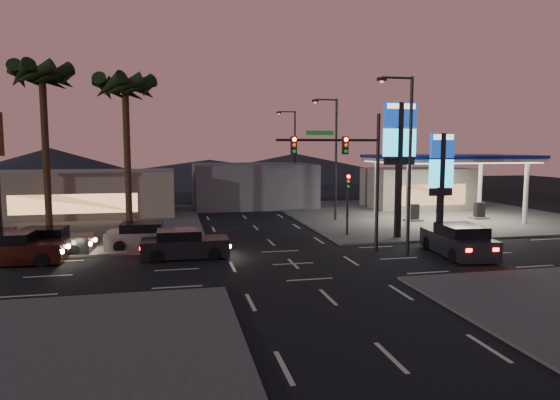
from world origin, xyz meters
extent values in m
plane|color=black|center=(0.00, 0.00, 0.00)|extent=(140.00, 140.00, 0.00)
cube|color=#47443F|center=(16.00, 16.00, 0.06)|extent=(24.00, 24.00, 0.12)
cube|color=#47443F|center=(-16.00, 16.00, 0.06)|extent=(24.00, 24.00, 0.12)
cylinder|color=silver|center=(11.00, 9.00, 2.50)|extent=(0.36, 0.36, 5.00)
cylinder|color=silver|center=(21.00, 9.00, 2.50)|extent=(0.36, 0.36, 5.00)
cylinder|color=silver|center=(11.00, 15.00, 2.50)|extent=(0.36, 0.36, 5.00)
cylinder|color=silver|center=(21.00, 15.00, 2.50)|extent=(0.36, 0.36, 5.00)
cube|color=silver|center=(16.00, 12.00, 5.20)|extent=(12.00, 8.00, 0.50)
cube|color=white|center=(16.00, 12.00, 4.90)|extent=(11.60, 7.60, 0.06)
cube|color=navy|center=(16.00, 12.00, 5.35)|extent=(12.20, 8.20, 0.25)
cube|color=black|center=(13.00, 12.00, 0.80)|extent=(0.80, 0.50, 1.40)
cube|color=black|center=(19.00, 12.00, 0.80)|extent=(0.80, 0.50, 1.40)
cube|color=#726B5B|center=(18.00, 21.00, 2.00)|extent=(10.00, 6.00, 4.00)
cube|color=black|center=(8.50, 5.50, 4.50)|extent=(0.35, 0.35, 9.00)
cube|color=navy|center=(8.50, 5.50, 8.20)|extent=(2.20, 0.30, 1.60)
cube|color=white|center=(8.50, 5.50, 8.75)|extent=(1.98, 0.32, 0.35)
cube|color=#1AD4FF|center=(8.50, 5.50, 6.40)|extent=(2.20, 0.30, 1.80)
cube|color=black|center=(8.50, 5.50, 5.20)|extent=(2.09, 0.28, 0.50)
cube|color=black|center=(11.00, 4.50, 3.50)|extent=(0.35, 0.35, 7.00)
cube|color=navy|center=(11.00, 4.50, 6.20)|extent=(1.60, 0.30, 1.60)
cube|color=white|center=(11.00, 4.50, 6.75)|extent=(1.44, 0.32, 0.35)
cube|color=#1AD4FF|center=(11.00, 4.50, 4.40)|extent=(1.60, 0.30, 1.80)
cube|color=black|center=(11.00, 4.50, 3.20)|extent=(1.52, 0.28, 0.50)
cylinder|color=black|center=(5.50, 2.00, 4.00)|extent=(0.20, 0.20, 8.00)
cylinder|color=black|center=(2.50, 2.00, 6.50)|extent=(6.00, 0.14, 0.14)
cube|color=#0C3F14|center=(2.00, 2.00, 6.90)|extent=(1.60, 0.05, 0.25)
cube|color=black|center=(3.50, 2.00, 6.20)|extent=(0.32, 0.25, 1.00)
sphere|color=#FF0C07|center=(3.50, 1.85, 6.53)|extent=(0.22, 0.22, 0.22)
sphere|color=orange|center=(3.50, 1.85, 6.20)|extent=(0.20, 0.20, 0.20)
sphere|color=#0CB226|center=(3.50, 1.85, 5.87)|extent=(0.20, 0.20, 0.20)
cube|color=black|center=(0.50, 2.00, 6.20)|extent=(0.32, 0.25, 1.00)
sphere|color=#FF0C07|center=(0.50, 1.85, 6.53)|extent=(0.22, 0.22, 0.22)
sphere|color=orange|center=(0.50, 1.85, 6.20)|extent=(0.20, 0.20, 0.20)
sphere|color=#0CB226|center=(0.50, 1.85, 5.87)|extent=(0.20, 0.20, 0.20)
cylinder|color=black|center=(5.50, 7.00, 2.00)|extent=(0.16, 0.16, 4.00)
cube|color=black|center=(5.50, 7.00, 3.80)|extent=(0.32, 0.25, 1.00)
sphere|color=#FF0C07|center=(5.50, 6.85, 4.13)|extent=(0.22, 0.22, 0.22)
sphere|color=orange|center=(5.50, 6.85, 3.80)|extent=(0.20, 0.20, 0.20)
sphere|color=#0CB226|center=(5.50, 6.85, 3.47)|extent=(0.20, 0.20, 0.20)
cylinder|color=black|center=(7.00, 1.00, 5.00)|extent=(0.18, 0.18, 10.00)
cylinder|color=black|center=(6.10, 1.00, 9.90)|extent=(1.80, 0.12, 0.12)
cube|color=black|center=(5.20, 1.00, 9.80)|extent=(0.50, 0.25, 0.18)
sphere|color=#FFCC8C|center=(5.20, 1.00, 9.68)|extent=(0.20, 0.20, 0.20)
cylinder|color=black|center=(7.00, 14.00, 5.00)|extent=(0.18, 0.18, 10.00)
cylinder|color=black|center=(6.10, 14.00, 9.90)|extent=(1.80, 0.12, 0.12)
cube|color=black|center=(5.20, 14.00, 9.80)|extent=(0.50, 0.25, 0.18)
sphere|color=#FFCC8C|center=(5.20, 14.00, 9.68)|extent=(0.20, 0.20, 0.20)
cylinder|color=black|center=(7.00, 28.00, 5.00)|extent=(0.18, 0.18, 10.00)
cylinder|color=black|center=(6.10, 28.00, 9.90)|extent=(1.80, 0.12, 0.12)
cube|color=black|center=(5.20, 28.00, 9.80)|extent=(0.50, 0.25, 0.18)
sphere|color=#FFCC8C|center=(5.20, 28.00, 9.68)|extent=(0.20, 0.20, 0.20)
cylinder|color=black|center=(-9.00, 9.50, 5.10)|extent=(0.44, 0.44, 10.20)
sphere|color=black|center=(-9.00, 9.50, 10.20)|extent=(0.90, 0.90, 0.90)
cone|color=black|center=(-7.70, 9.50, 9.90)|extent=(0.90, 2.74, 1.91)
cone|color=black|center=(-8.08, 10.42, 9.90)|extent=(2.57, 2.57, 1.91)
cone|color=black|center=(-9.00, 10.80, 9.90)|extent=(2.74, 0.90, 1.91)
cone|color=black|center=(-9.92, 10.42, 9.90)|extent=(2.57, 2.57, 1.91)
cone|color=black|center=(-10.30, 9.50, 9.90)|extent=(0.90, 2.74, 1.91)
cone|color=black|center=(-9.92, 8.58, 9.90)|extent=(2.57, 2.57, 1.91)
cone|color=black|center=(-9.00, 8.20, 9.90)|extent=(2.74, 0.90, 1.91)
cone|color=black|center=(-8.08, 8.58, 9.90)|extent=(2.57, 2.57, 1.91)
cylinder|color=black|center=(-14.00, 9.50, 5.40)|extent=(0.44, 0.44, 10.80)
sphere|color=black|center=(-14.00, 9.50, 10.80)|extent=(0.90, 0.90, 0.90)
cone|color=black|center=(-12.70, 9.50, 10.50)|extent=(0.90, 2.74, 1.91)
cone|color=black|center=(-13.08, 10.42, 10.50)|extent=(2.57, 2.57, 1.91)
cone|color=black|center=(-14.00, 10.80, 10.50)|extent=(2.74, 0.90, 1.91)
cone|color=black|center=(-14.92, 10.42, 10.50)|extent=(2.57, 2.57, 1.91)
cone|color=black|center=(-15.30, 9.50, 10.50)|extent=(0.90, 2.74, 1.91)
cone|color=black|center=(-14.92, 8.58, 10.50)|extent=(2.57, 2.57, 1.91)
cone|color=black|center=(-14.00, 8.20, 10.50)|extent=(2.74, 0.90, 1.91)
cone|color=black|center=(-13.08, 8.58, 10.50)|extent=(2.57, 2.57, 1.91)
cube|color=#726B5B|center=(-14.00, 22.00, 2.00)|extent=(16.00, 8.00, 4.00)
cube|color=#4C4C51|center=(2.00, 26.00, 2.20)|extent=(12.00, 9.00, 4.40)
cone|color=black|center=(-25.00, 60.00, 3.00)|extent=(40.00, 40.00, 6.00)
cone|color=black|center=(15.00, 60.00, 2.50)|extent=(50.00, 50.00, 5.00)
cone|color=black|center=(0.00, 60.00, 2.00)|extent=(60.00, 60.00, 4.00)
cube|color=black|center=(-5.50, 2.68, 0.59)|extent=(4.73, 2.00, 0.97)
cube|color=black|center=(-5.82, 2.68, 1.23)|extent=(2.37, 1.83, 0.70)
cylinder|color=black|center=(-3.99, 3.59, 0.34)|extent=(0.69, 0.26, 0.69)
cylinder|color=black|center=(-4.00, 1.77, 0.34)|extent=(0.69, 0.26, 0.69)
cylinder|color=black|center=(-7.00, 3.60, 0.34)|extent=(0.69, 0.26, 0.69)
cylinder|color=black|center=(-7.01, 1.77, 0.34)|extent=(0.69, 0.26, 0.69)
sphere|color=#FFF2BF|center=(-3.14, 3.32, 0.67)|extent=(0.24, 0.24, 0.24)
sphere|color=#FFF2BF|center=(-3.14, 2.03, 0.67)|extent=(0.24, 0.24, 0.24)
cube|color=#FF140A|center=(-7.86, 3.33, 0.75)|extent=(0.09, 0.27, 0.15)
cube|color=#FF140A|center=(-7.86, 2.04, 0.75)|extent=(0.09, 0.27, 0.15)
cube|color=black|center=(-14.29, 3.10, 0.62)|extent=(5.04, 2.24, 1.02)
cube|color=black|center=(-14.63, 3.11, 1.30)|extent=(2.55, 2.00, 0.74)
cylinder|color=black|center=(-12.68, 4.01, 0.36)|extent=(0.73, 0.29, 0.72)
cylinder|color=black|center=(-12.74, 2.09, 0.36)|extent=(0.73, 0.29, 0.72)
sphere|color=#FFF2BF|center=(-11.78, 3.70, 0.70)|extent=(0.25, 0.25, 0.25)
sphere|color=#FFF2BF|center=(-11.82, 2.34, 0.70)|extent=(0.25, 0.25, 0.25)
cube|color=slate|center=(-7.64, 5.71, 0.60)|extent=(4.89, 2.29, 0.98)
cube|color=black|center=(-7.96, 5.73, 1.25)|extent=(2.49, 1.98, 0.71)
cylinder|color=black|center=(-6.07, 6.54, 0.35)|extent=(0.71, 0.30, 0.70)
cylinder|color=black|center=(-6.17, 4.70, 0.35)|extent=(0.71, 0.30, 0.70)
cylinder|color=black|center=(-9.10, 6.72, 0.35)|extent=(0.71, 0.30, 0.70)
cylinder|color=black|center=(-9.21, 4.88, 0.35)|extent=(0.71, 0.30, 0.70)
sphere|color=#FFF2BF|center=(-5.21, 6.22, 0.67)|extent=(0.24, 0.24, 0.24)
sphere|color=#FFF2BF|center=(-5.29, 4.92, 0.67)|extent=(0.24, 0.24, 0.24)
cube|color=#FF140A|center=(-9.98, 6.50, 0.76)|extent=(0.10, 0.28, 0.15)
cube|color=#FF140A|center=(-10.06, 5.20, 0.76)|extent=(0.10, 0.28, 0.15)
cube|color=black|center=(-13.01, 5.28, 0.57)|extent=(4.70, 2.23, 0.94)
cube|color=black|center=(-13.32, 5.30, 1.20)|extent=(2.41, 1.92, 0.68)
cylinder|color=black|center=(-11.49, 6.07, 0.33)|extent=(0.68, 0.29, 0.67)
cylinder|color=black|center=(-11.61, 4.30, 0.33)|extent=(0.68, 0.29, 0.67)
cylinder|color=black|center=(-14.40, 6.27, 0.33)|extent=(0.68, 0.29, 0.67)
cylinder|color=black|center=(-14.52, 4.50, 0.33)|extent=(0.68, 0.29, 0.67)
sphere|color=#FFF2BF|center=(-10.68, 5.75, 0.65)|extent=(0.23, 0.23, 0.23)
sphere|color=#FFF2BF|center=(-10.76, 4.50, 0.65)|extent=(0.23, 0.23, 0.23)
cube|color=#FF140A|center=(-15.25, 6.06, 0.73)|extent=(0.10, 0.27, 0.15)
cube|color=#FF140A|center=(-15.33, 4.82, 0.73)|extent=(0.10, 0.27, 0.15)
cube|color=black|center=(-15.93, 6.04, 0.52)|extent=(4.24, 1.96, 0.85)
cylinder|color=black|center=(-14.65, 6.92, 0.30)|extent=(0.62, 0.26, 0.60)
cylinder|color=black|center=(-14.56, 5.31, 0.30)|extent=(0.62, 0.26, 0.60)
sphere|color=#FFF2BF|center=(-13.88, 6.72, 0.59)|extent=(0.21, 0.21, 0.21)
sphere|color=#FFF2BF|center=(-13.82, 5.59, 0.59)|extent=(0.21, 0.21, 0.21)
cube|color=black|center=(9.61, 0.09, 0.67)|extent=(2.74, 5.55, 1.10)
cube|color=black|center=(9.57, -0.28, 1.40)|extent=(2.31, 2.86, 0.79)
cylinder|color=black|center=(8.74, 1.88, 0.39)|extent=(0.36, 0.80, 0.78)
cylinder|color=black|center=(10.80, 1.69, 0.39)|extent=(0.36, 0.80, 0.78)
cylinder|color=black|center=(8.42, -1.52, 0.39)|extent=(0.36, 0.80, 0.78)
cylinder|color=black|center=(10.48, -1.71, 0.39)|extent=(0.36, 0.80, 0.78)
cube|color=#FF140A|center=(8.63, -2.52, 0.85)|extent=(0.31, 0.13, 0.17)
cube|color=#FF140A|center=(10.09, -2.65, 0.85)|extent=(0.31, 0.13, 0.17)
camera|label=1|loc=(-6.11, -24.97, 6.10)|focal=32.00mm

